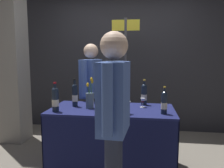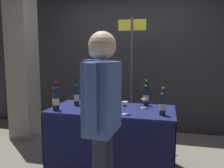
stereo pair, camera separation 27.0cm
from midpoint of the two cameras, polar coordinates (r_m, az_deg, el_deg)
name	(u,v)px [view 2 (the right image)]	position (r m, az deg, el deg)	size (l,w,h in m)	color
back_partition	(133,62)	(4.30, 7.05, 5.62)	(6.35, 0.12, 2.59)	#2D2D33
concrete_pillar	(22,53)	(4.05, -19.96, 7.37)	(0.39, 0.39, 2.91)	gray
tasting_table	(112,128)	(2.83, 2.79, -11.02)	(1.49, 0.73, 0.78)	#191E51
featured_wine_bottle	(163,103)	(2.52, 15.72, -4.78)	(0.07, 0.07, 0.31)	#192333
display_bottle_0	(77,94)	(2.90, -6.32, -2.58)	(0.07, 0.07, 0.35)	#192333
display_bottle_1	(105,97)	(2.68, 1.04, -3.28)	(0.08, 0.08, 0.36)	#38230F
display_bottle_2	(146,95)	(2.94, 11.19, -2.67)	(0.07, 0.07, 0.33)	#192333
display_bottle_3	(56,98)	(2.70, -11.26, -3.49)	(0.08, 0.08, 0.34)	#192333
wine_glass_near_vendor	(100,102)	(2.61, -0.05, -4.70)	(0.07, 0.07, 0.14)	silver
wine_glass_mid	(125,105)	(2.49, 6.43, -5.28)	(0.07, 0.07, 0.14)	silver
wine_glass_near_taster	(143,102)	(2.81, 10.70, -4.40)	(0.07, 0.07, 0.12)	silver
flower_vase	(90,99)	(2.77, -2.73, -3.72)	(0.10, 0.10, 0.38)	slate
brochure_stand	(101,101)	(2.84, 0.02, -4.28)	(0.12, 0.01, 0.15)	silver
vendor_presenter	(96,86)	(3.45, -1.77, -0.42)	(0.26, 0.63, 1.59)	#4C4233
taster_foreground_right	(103,113)	(1.84, 1.87, -7.42)	(0.24, 0.55, 1.61)	#2D3347
booth_signpost	(132,68)	(3.68, 7.07, 4.06)	(0.44, 0.04, 2.01)	#47474C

